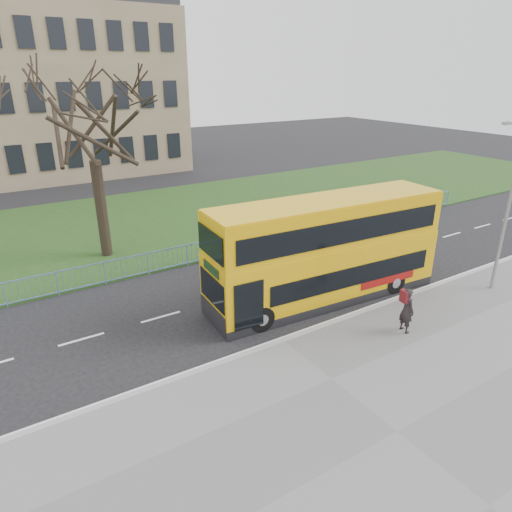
{
  "coord_description": "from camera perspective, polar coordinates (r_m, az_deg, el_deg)",
  "views": [
    {
      "loc": [
        -8.16,
        -12.69,
        8.98
      ],
      "look_at": [
        0.47,
        1.0,
        2.35
      ],
      "focal_mm": 32.0,
      "sensor_mm": 36.0,
      "label": 1
    }
  ],
  "objects": [
    {
      "name": "street_lamp",
      "position": [
        21.21,
        29.0,
        5.95
      ],
      "size": [
        1.51,
        0.22,
        7.12
      ],
      "rotation": [
        0.0,
        0.0,
        -0.05
      ],
      "color": "gray",
      "rests_on": "pavement"
    },
    {
      "name": "pavement",
      "position": [
        13.47,
        17.22,
        -20.41
      ],
      "size": [
        80.0,
        10.5,
        0.12
      ],
      "primitive_type": "cube",
      "color": "slate",
      "rests_on": "ground"
    },
    {
      "name": "kerb",
      "position": [
        16.43,
        3.42,
        -10.59
      ],
      "size": [
        80.0,
        0.2,
        0.14
      ],
      "primitive_type": "cube",
      "color": "gray",
      "rests_on": "ground"
    },
    {
      "name": "ground",
      "position": [
        17.56,
        0.46,
        -8.48
      ],
      "size": [
        120.0,
        120.0,
        0.0
      ],
      "primitive_type": "plane",
      "color": "black",
      "rests_on": "ground"
    },
    {
      "name": "yellow_bus",
      "position": [
        18.74,
        8.79,
        1.03
      ],
      "size": [
        10.25,
        3.08,
        4.24
      ],
      "rotation": [
        0.0,
        0.0,
        -0.07
      ],
      "color": "#DEA309",
      "rests_on": "ground"
    },
    {
      "name": "guard_railing",
      "position": [
        22.58,
        -8.61,
        0.09
      ],
      "size": [
        40.0,
        0.12,
        1.1
      ],
      "primitive_type": null,
      "color": "#6892B9",
      "rests_on": "ground"
    },
    {
      "name": "grass_verge",
      "position": [
        29.58,
        -14.69,
        3.94
      ],
      "size": [
        80.0,
        15.4,
        0.08
      ],
      "primitive_type": "cube",
      "color": "#1B3814",
      "rests_on": "ground"
    },
    {
      "name": "bare_tree",
      "position": [
        23.48,
        -19.78,
        13.4
      ],
      "size": [
        8.1,
        8.1,
        11.57
      ],
      "primitive_type": null,
      "color": "black",
      "rests_on": "grass_verge"
    },
    {
      "name": "pedestrian",
      "position": [
        17.34,
        18.32,
        -6.45
      ],
      "size": [
        0.49,
        0.67,
        1.71
      ],
      "primitive_type": "imported",
      "rotation": [
        0.0,
        0.0,
        1.44
      ],
      "color": "black",
      "rests_on": "pavement"
    }
  ]
}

